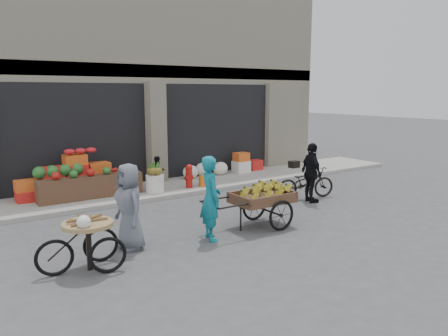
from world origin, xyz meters
TOP-DOWN VIEW (x-y plane):
  - ground at (0.00, 0.00)m, footprint 80.00×80.00m
  - sidewalk at (0.00, 4.10)m, footprint 18.00×2.20m
  - building at (0.00, 8.03)m, footprint 14.00×6.45m
  - fruit_display at (-2.48, 4.38)m, footprint 3.10×1.12m
  - pineapple_bin at (-0.75, 3.60)m, footprint 0.52×0.52m
  - fire_hydrant at (0.35, 3.55)m, footprint 0.22×0.22m
  - orange_bucket at (0.85, 3.50)m, footprint 0.32×0.32m
  - right_bay_goods at (2.61, 4.70)m, footprint 3.35×0.60m
  - seated_person at (-0.35, 4.20)m, footprint 0.51×0.43m
  - banana_cart at (-0.11, -0.37)m, footprint 2.29×1.02m
  - vendor_woman at (-1.47, -0.45)m, footprint 0.56×0.71m
  - tricycle_cart at (-4.00, -0.58)m, footprint 1.45×0.94m
  - vendor_grey at (-3.02, -0.01)m, footprint 0.56×0.83m
  - bicycle at (2.61, 0.95)m, footprint 1.82×1.08m
  - cyclist at (2.41, 0.55)m, footprint 0.66×1.02m

SIDE VIEW (x-z plane):
  - ground at x=0.00m, z-range 0.00..0.00m
  - sidewalk at x=0.00m, z-range 0.00..0.12m
  - orange_bucket at x=0.85m, z-range 0.12..0.42m
  - pineapple_bin at x=-0.75m, z-range 0.12..0.62m
  - right_bay_goods at x=2.61m, z-range 0.06..0.76m
  - bicycle at x=2.61m, z-range 0.00..0.90m
  - fire_hydrant at x=0.35m, z-range 0.15..0.86m
  - tricycle_cart at x=-4.00m, z-range 0.09..1.04m
  - seated_person at x=-0.35m, z-range 0.12..1.05m
  - fruit_display at x=-2.48m, z-range 0.05..1.29m
  - banana_cart at x=-0.11m, z-range 0.22..1.17m
  - cyclist at x=2.41m, z-range 0.00..1.62m
  - vendor_grey at x=-3.02m, z-range 0.00..1.65m
  - vendor_woman at x=-1.47m, z-range 0.00..1.72m
  - building at x=0.00m, z-range -0.13..6.87m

